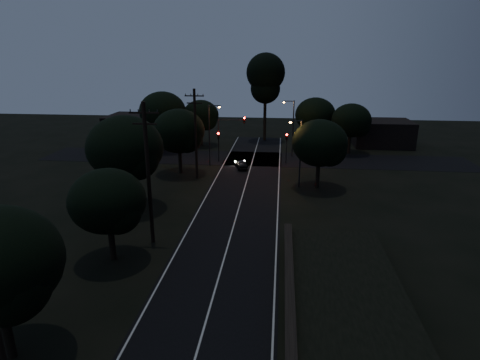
{
  "coord_description": "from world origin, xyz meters",
  "views": [
    {
      "loc": [
        3.85,
        -12.95,
        14.27
      ],
      "look_at": [
        0.0,
        24.0,
        2.5
      ],
      "focal_mm": 30.0,
      "sensor_mm": 36.0,
      "label": 1
    }
  ],
  "objects_px": {
    "streetlight_a": "(211,131)",
    "streetlight_c": "(299,149)",
    "signal_left": "(219,141)",
    "streetlight_b": "(292,124)",
    "utility_pole_far": "(196,133)",
    "tall_pine": "(266,78)",
    "utility_pole_mid": "(148,172)",
    "signal_right": "(287,143)",
    "car": "(242,164)",
    "signal_mast": "(231,131)"
  },
  "relations": [
    {
      "from": "utility_pole_far",
      "to": "signal_left",
      "type": "distance_m",
      "value": 8.53
    },
    {
      "from": "tall_pine",
      "to": "utility_pole_far",
      "type": "bearing_deg",
      "value": -106.93
    },
    {
      "from": "signal_left",
      "to": "streetlight_a",
      "type": "bearing_deg",
      "value": -109.59
    },
    {
      "from": "utility_pole_far",
      "to": "signal_right",
      "type": "relative_size",
      "value": 2.56
    },
    {
      "from": "utility_pole_far",
      "to": "streetlight_c",
      "type": "bearing_deg",
      "value": -9.6
    },
    {
      "from": "signal_right",
      "to": "streetlight_a",
      "type": "distance_m",
      "value": 10.26
    },
    {
      "from": "streetlight_a",
      "to": "signal_left",
      "type": "bearing_deg",
      "value": 70.41
    },
    {
      "from": "tall_pine",
      "to": "streetlight_a",
      "type": "bearing_deg",
      "value": -110.36
    },
    {
      "from": "streetlight_a",
      "to": "streetlight_c",
      "type": "relative_size",
      "value": 1.07
    },
    {
      "from": "utility_pole_mid",
      "to": "tall_pine",
      "type": "relative_size",
      "value": 0.76
    },
    {
      "from": "utility_pole_mid",
      "to": "signal_right",
      "type": "distance_m",
      "value": 27.3
    },
    {
      "from": "tall_pine",
      "to": "utility_pole_mid",
      "type": "bearing_deg",
      "value": -99.93
    },
    {
      "from": "tall_pine",
      "to": "streetlight_c",
      "type": "xyz_separation_m",
      "value": [
        4.83,
        -25.0,
        -6.05
      ]
    },
    {
      "from": "streetlight_a",
      "to": "streetlight_c",
      "type": "bearing_deg",
      "value": -35.69
    },
    {
      "from": "tall_pine",
      "to": "streetlight_a",
      "type": "distance_m",
      "value": 19.03
    },
    {
      "from": "signal_left",
      "to": "streetlight_b",
      "type": "bearing_deg",
      "value": 22.05
    },
    {
      "from": "utility_pole_mid",
      "to": "tall_pine",
      "type": "height_order",
      "value": "tall_pine"
    },
    {
      "from": "streetlight_a",
      "to": "streetlight_b",
      "type": "xyz_separation_m",
      "value": [
        10.61,
        6.0,
        0.0
      ]
    },
    {
      "from": "streetlight_c",
      "to": "signal_mast",
      "type": "bearing_deg",
      "value": 131.19
    },
    {
      "from": "signal_right",
      "to": "signal_mast",
      "type": "height_order",
      "value": "signal_mast"
    },
    {
      "from": "car",
      "to": "streetlight_b",
      "type": "bearing_deg",
      "value": -147.37
    },
    {
      "from": "streetlight_a",
      "to": "utility_pole_mid",
      "type": "bearing_deg",
      "value": -91.73
    },
    {
      "from": "signal_left",
      "to": "streetlight_b",
      "type": "height_order",
      "value": "streetlight_b"
    },
    {
      "from": "utility_pole_mid",
      "to": "streetlight_b",
      "type": "relative_size",
      "value": 1.38
    },
    {
      "from": "streetlight_a",
      "to": "car",
      "type": "bearing_deg",
      "value": -15.79
    },
    {
      "from": "utility_pole_mid",
      "to": "signal_right",
      "type": "height_order",
      "value": "utility_pole_mid"
    },
    {
      "from": "utility_pole_mid",
      "to": "signal_right",
      "type": "bearing_deg",
      "value": 67.01
    },
    {
      "from": "signal_mast",
      "to": "streetlight_b",
      "type": "xyz_separation_m",
      "value": [
        8.22,
        4.01,
        0.3
      ]
    },
    {
      "from": "streetlight_a",
      "to": "streetlight_b",
      "type": "distance_m",
      "value": 12.19
    },
    {
      "from": "tall_pine",
      "to": "signal_right",
      "type": "xyz_separation_m",
      "value": [
        3.6,
        -15.01,
        -7.56
      ]
    },
    {
      "from": "streetlight_c",
      "to": "tall_pine",
      "type": "bearing_deg",
      "value": 100.93
    },
    {
      "from": "tall_pine",
      "to": "car",
      "type": "bearing_deg",
      "value": -96.67
    },
    {
      "from": "utility_pole_far",
      "to": "tall_pine",
      "type": "relative_size",
      "value": 0.73
    },
    {
      "from": "signal_left",
      "to": "car",
      "type": "bearing_deg",
      "value": -42.37
    },
    {
      "from": "signal_right",
      "to": "car",
      "type": "distance_m",
      "value": 6.93
    },
    {
      "from": "signal_right",
      "to": "streetlight_c",
      "type": "relative_size",
      "value": 0.55
    },
    {
      "from": "streetlight_c",
      "to": "signal_left",
      "type": "bearing_deg",
      "value": 136.24
    },
    {
      "from": "streetlight_c",
      "to": "streetlight_b",
      "type": "bearing_deg",
      "value": 92.14
    },
    {
      "from": "utility_pole_far",
      "to": "streetlight_c",
      "type": "distance_m",
      "value": 12.05
    },
    {
      "from": "streetlight_a",
      "to": "car",
      "type": "distance_m",
      "value": 5.96
    },
    {
      "from": "utility_pole_mid",
      "to": "streetlight_b",
      "type": "height_order",
      "value": "utility_pole_mid"
    },
    {
      "from": "streetlight_c",
      "to": "car",
      "type": "distance_m",
      "value": 10.45
    },
    {
      "from": "streetlight_a",
      "to": "streetlight_b",
      "type": "height_order",
      "value": "same"
    },
    {
      "from": "utility_pole_far",
      "to": "streetlight_b",
      "type": "height_order",
      "value": "utility_pole_far"
    },
    {
      "from": "signal_left",
      "to": "streetlight_c",
      "type": "relative_size",
      "value": 0.55
    },
    {
      "from": "utility_pole_far",
      "to": "signal_mast",
      "type": "relative_size",
      "value": 1.68
    },
    {
      "from": "signal_mast",
      "to": "streetlight_c",
      "type": "xyz_separation_m",
      "value": [
        8.74,
        -9.99,
        0.01
      ]
    },
    {
      "from": "car",
      "to": "utility_pole_mid",
      "type": "bearing_deg",
      "value": 61.89
    },
    {
      "from": "utility_pole_mid",
      "to": "utility_pole_far",
      "type": "height_order",
      "value": "utility_pole_mid"
    },
    {
      "from": "signal_left",
      "to": "utility_pole_far",
      "type": "bearing_deg",
      "value": -99.94
    }
  ]
}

